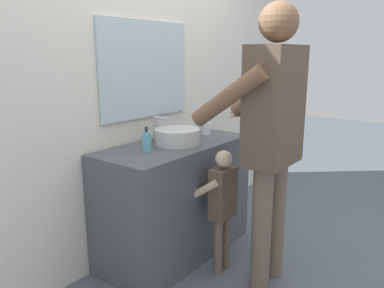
{
  "coord_description": "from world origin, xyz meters",
  "views": [
    {
      "loc": [
        -2.02,
        -1.39,
        1.47
      ],
      "look_at": [
        0.0,
        0.15,
        0.86
      ],
      "focal_mm": 35.53,
      "sensor_mm": 36.0,
      "label": 1
    }
  ],
  "objects": [
    {
      "name": "adult_parent",
      "position": [
        0.06,
        -0.4,
        1.06
      ],
      "size": [
        0.54,
        0.57,
        1.76
      ],
      "color": "#6B5B4C",
      "rests_on": "ground"
    },
    {
      "name": "faucet",
      "position": [
        0.0,
        0.48,
        0.93
      ],
      "size": [
        0.18,
        0.14,
        0.18
      ],
      "color": "#B7BABF",
      "rests_on": "vanity_cabinet"
    },
    {
      "name": "soap_bottle",
      "position": [
        -0.28,
        0.31,
        0.91
      ],
      "size": [
        0.06,
        0.06,
        0.16
      ],
      "color": "#66B2D1",
      "rests_on": "vanity_cabinet"
    },
    {
      "name": "ground_plane",
      "position": [
        0.0,
        0.0,
        0.0
      ],
      "size": [
        14.0,
        14.0,
        0.0
      ],
      "primitive_type": "plane",
      "color": "slate"
    },
    {
      "name": "toothbrush_cup",
      "position": [
        0.39,
        0.31,
        0.9
      ],
      "size": [
        0.07,
        0.07,
        0.21
      ],
      "color": "silver",
      "rests_on": "vanity_cabinet"
    },
    {
      "name": "back_wall",
      "position": [
        0.0,
        0.62,
        1.35
      ],
      "size": [
        4.4,
        0.1,
        2.7
      ],
      "color": "silver",
      "rests_on": "ground"
    },
    {
      "name": "child_toddler",
      "position": [
        0.0,
        -0.1,
        0.51
      ],
      "size": [
        0.26,
        0.26,
        0.86
      ],
      "color": "#6B5B4C",
      "rests_on": "ground"
    },
    {
      "name": "sink_basin",
      "position": [
        0.0,
        0.28,
        0.9
      ],
      "size": [
        0.32,
        0.32,
        0.11
      ],
      "color": "silver",
      "rests_on": "vanity_cabinet"
    },
    {
      "name": "vanity_cabinet",
      "position": [
        0.0,
        0.3,
        0.42
      ],
      "size": [
        1.2,
        0.54,
        0.84
      ],
      "primitive_type": "cube",
      "color": "#4C5156",
      "rests_on": "ground"
    }
  ]
}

